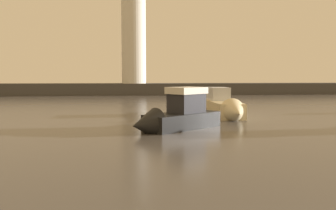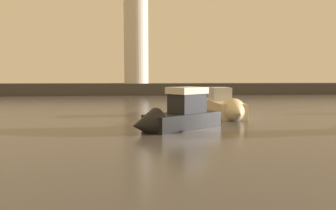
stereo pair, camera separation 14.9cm
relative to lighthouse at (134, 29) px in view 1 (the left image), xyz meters
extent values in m
plane|color=#4C4742|center=(3.39, -24.63, -9.95)|extent=(220.00, 220.00, 0.00)
cube|color=#423F3D|center=(3.39, 0.00, -9.07)|extent=(91.98, 4.08, 1.76)
cylinder|color=silver|center=(0.00, 0.00, -1.10)|extent=(3.68, 3.68, 14.18)
cube|color=beige|center=(6.24, -27.91, -9.42)|extent=(1.79, 5.87, 1.06)
cone|color=beige|center=(6.25, -31.28, -9.37)|extent=(1.71, 1.60, 1.70)
cube|color=silver|center=(6.24, -26.95, -8.41)|extent=(1.35, 2.09, 0.96)
cube|color=black|center=(2.54, -33.58, -9.53)|extent=(4.61, 4.04, 0.85)
cone|color=black|center=(0.40, -35.19, -9.49)|extent=(2.16, 2.18, 1.60)
cube|color=#232328|center=(2.77, -33.40, -8.58)|extent=(2.22, 2.14, 1.05)
cube|color=silver|center=(2.77, -33.40, -7.88)|extent=(2.44, 2.35, 0.37)
camera|label=1|loc=(-0.15, -51.57, -7.09)|focal=35.71mm
camera|label=2|loc=(0.00, -51.59, -7.09)|focal=35.71mm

